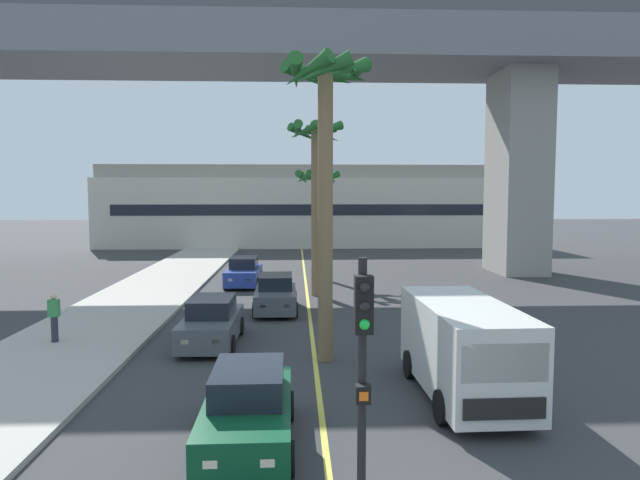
{
  "coord_description": "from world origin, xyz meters",
  "views": [
    {
      "loc": [
        -0.58,
        0.78,
        5.04
      ],
      "look_at": [
        0.0,
        14.0,
        3.95
      ],
      "focal_mm": 31.71,
      "sensor_mm": 36.0,
      "label": 1
    }
  ],
  "objects_px": {
    "traffic_light_median_near": "(363,370)",
    "pedestrian_near_crosswalk": "(54,317)",
    "car_queue_second": "(212,323)",
    "car_queue_front": "(276,295)",
    "car_queue_fourth": "(248,410)",
    "palm_tree_far_median": "(315,166)",
    "car_queue_third": "(244,273)",
    "palm_tree_near_median": "(317,190)",
    "delivery_van": "(464,347)",
    "palm_tree_mid_median": "(326,128)"
  },
  "relations": [
    {
      "from": "traffic_light_median_near",
      "to": "pedestrian_near_crosswalk",
      "type": "height_order",
      "value": "traffic_light_median_near"
    },
    {
      "from": "car_queue_second",
      "to": "pedestrian_near_crosswalk",
      "type": "xyz_separation_m",
      "value": [
        -5.14,
        -0.03,
        0.28
      ]
    },
    {
      "from": "car_queue_front",
      "to": "pedestrian_near_crosswalk",
      "type": "relative_size",
      "value": 2.55
    },
    {
      "from": "car_queue_fourth",
      "to": "traffic_light_median_near",
      "type": "relative_size",
      "value": 0.98
    },
    {
      "from": "palm_tree_far_median",
      "to": "pedestrian_near_crosswalk",
      "type": "height_order",
      "value": "palm_tree_far_median"
    },
    {
      "from": "car_queue_front",
      "to": "traffic_light_median_near",
      "type": "bearing_deg",
      "value": -84.07
    },
    {
      "from": "car_queue_third",
      "to": "car_queue_front",
      "type": "bearing_deg",
      "value": -73.92
    },
    {
      "from": "car_queue_front",
      "to": "palm_tree_far_median",
      "type": "xyz_separation_m",
      "value": [
        1.84,
        3.7,
        5.64
      ]
    },
    {
      "from": "car_queue_third",
      "to": "car_queue_fourth",
      "type": "relative_size",
      "value": 1.01
    },
    {
      "from": "car_queue_fourth",
      "to": "palm_tree_near_median",
      "type": "relative_size",
      "value": 0.63
    },
    {
      "from": "car_queue_second",
      "to": "palm_tree_far_median",
      "type": "bearing_deg",
      "value": 67.03
    },
    {
      "from": "delivery_van",
      "to": "car_queue_third",
      "type": "bearing_deg",
      "value": 111.76
    },
    {
      "from": "car_queue_fourth",
      "to": "palm_tree_far_median",
      "type": "relative_size",
      "value": 0.48
    },
    {
      "from": "delivery_van",
      "to": "pedestrian_near_crosswalk",
      "type": "distance_m",
      "value": 13.17
    },
    {
      "from": "traffic_light_median_near",
      "to": "palm_tree_mid_median",
      "type": "height_order",
      "value": "palm_tree_mid_median"
    },
    {
      "from": "palm_tree_mid_median",
      "to": "traffic_light_median_near",
      "type": "bearing_deg",
      "value": -90.08
    },
    {
      "from": "delivery_van",
      "to": "palm_tree_far_median",
      "type": "relative_size",
      "value": 0.61
    },
    {
      "from": "car_queue_third",
      "to": "pedestrian_near_crosswalk",
      "type": "relative_size",
      "value": 2.56
    },
    {
      "from": "delivery_van",
      "to": "car_queue_second",
      "type": "bearing_deg",
      "value": 142.65
    },
    {
      "from": "palm_tree_mid_median",
      "to": "pedestrian_near_crosswalk",
      "type": "bearing_deg",
      "value": 167.34
    },
    {
      "from": "palm_tree_near_median",
      "to": "pedestrian_near_crosswalk",
      "type": "xyz_separation_m",
      "value": [
        -9.24,
        -14.84,
        -4.25
      ]
    },
    {
      "from": "car_queue_front",
      "to": "pedestrian_near_crosswalk",
      "type": "distance_m",
      "value": 8.86
    },
    {
      "from": "car_queue_third",
      "to": "traffic_light_median_near",
      "type": "relative_size",
      "value": 0.99
    },
    {
      "from": "car_queue_second",
      "to": "traffic_light_median_near",
      "type": "bearing_deg",
      "value": -72.12
    },
    {
      "from": "car_queue_second",
      "to": "palm_tree_far_median",
      "type": "height_order",
      "value": "palm_tree_far_median"
    },
    {
      "from": "car_queue_third",
      "to": "car_queue_fourth",
      "type": "bearing_deg",
      "value": -84.61
    },
    {
      "from": "car_queue_fourth",
      "to": "palm_tree_far_median",
      "type": "distance_m",
      "value": 17.69
    },
    {
      "from": "pedestrian_near_crosswalk",
      "to": "car_queue_second",
      "type": "bearing_deg",
      "value": 0.35
    },
    {
      "from": "car_queue_front",
      "to": "delivery_van",
      "type": "xyz_separation_m",
      "value": [
        4.97,
        -10.55,
        0.57
      ]
    },
    {
      "from": "car_queue_second",
      "to": "palm_tree_near_median",
      "type": "distance_m",
      "value": 16.01
    },
    {
      "from": "car_queue_fourth",
      "to": "traffic_light_median_near",
      "type": "bearing_deg",
      "value": -63.85
    },
    {
      "from": "palm_tree_mid_median",
      "to": "pedestrian_near_crosswalk",
      "type": "height_order",
      "value": "palm_tree_mid_median"
    },
    {
      "from": "traffic_light_median_near",
      "to": "palm_tree_far_median",
      "type": "relative_size",
      "value": 0.49
    },
    {
      "from": "car_queue_second",
      "to": "traffic_light_median_near",
      "type": "xyz_separation_m",
      "value": [
        3.69,
        -11.45,
        1.99
      ]
    },
    {
      "from": "palm_tree_near_median",
      "to": "delivery_van",
      "type": "bearing_deg",
      "value": -81.98
    },
    {
      "from": "traffic_light_median_near",
      "to": "car_queue_third",
      "type": "bearing_deg",
      "value": 98.95
    },
    {
      "from": "car_queue_fourth",
      "to": "palm_tree_mid_median",
      "type": "bearing_deg",
      "value": 71.95
    },
    {
      "from": "car_queue_front",
      "to": "car_queue_fourth",
      "type": "relative_size",
      "value": 1.0
    },
    {
      "from": "car_queue_second",
      "to": "palm_tree_mid_median",
      "type": "xyz_separation_m",
      "value": [
        3.71,
        -2.02,
        6.23
      ]
    },
    {
      "from": "car_queue_third",
      "to": "palm_tree_mid_median",
      "type": "xyz_separation_m",
      "value": [
        3.72,
        -14.13,
        6.23
      ]
    },
    {
      "from": "car_queue_fourth",
      "to": "traffic_light_median_near",
      "type": "height_order",
      "value": "traffic_light_median_near"
    },
    {
      "from": "car_queue_front",
      "to": "delivery_van",
      "type": "bearing_deg",
      "value": -64.76
    },
    {
      "from": "car_queue_front",
      "to": "palm_tree_far_median",
      "type": "relative_size",
      "value": 0.48
    },
    {
      "from": "car_queue_second",
      "to": "car_queue_fourth",
      "type": "height_order",
      "value": "same"
    },
    {
      "from": "car_queue_fourth",
      "to": "delivery_van",
      "type": "distance_m",
      "value": 5.65
    },
    {
      "from": "car_queue_second",
      "to": "palm_tree_near_median",
      "type": "bearing_deg",
      "value": 74.52
    },
    {
      "from": "car_queue_third",
      "to": "car_queue_fourth",
      "type": "height_order",
      "value": "same"
    },
    {
      "from": "traffic_light_median_near",
      "to": "palm_tree_near_median",
      "type": "bearing_deg",
      "value": 89.11
    },
    {
      "from": "car_queue_second",
      "to": "palm_tree_near_median",
      "type": "height_order",
      "value": "palm_tree_near_median"
    },
    {
      "from": "car_queue_second",
      "to": "delivery_van",
      "type": "distance_m",
      "value": 8.74
    }
  ]
}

